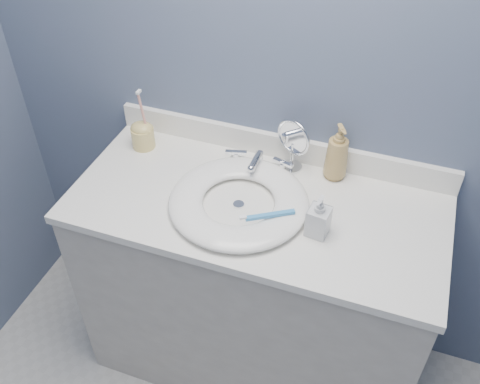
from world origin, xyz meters
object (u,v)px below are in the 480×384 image
at_px(soap_bottle_clear, 319,216).
at_px(toothbrush_holder, 143,134).
at_px(soap_bottle_amber, 337,152).
at_px(makeup_mirror, 293,143).

distance_m(soap_bottle_clear, toothbrush_holder, 0.73).
xyz_separation_m(soap_bottle_amber, soap_bottle_clear, (0.01, -0.28, -0.03)).
xyz_separation_m(soap_bottle_amber, toothbrush_holder, (-0.69, -0.07, -0.05)).
bearing_deg(soap_bottle_clear, toothbrush_holder, 169.85).
xyz_separation_m(makeup_mirror, soap_bottle_amber, (0.15, 0.01, -0.00)).
distance_m(makeup_mirror, soap_bottle_amber, 0.15).
height_order(makeup_mirror, soap_bottle_clear, makeup_mirror).
relative_size(makeup_mirror, toothbrush_holder, 0.82).
height_order(soap_bottle_amber, soap_bottle_clear, soap_bottle_amber).
distance_m(soap_bottle_amber, soap_bottle_clear, 0.29).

